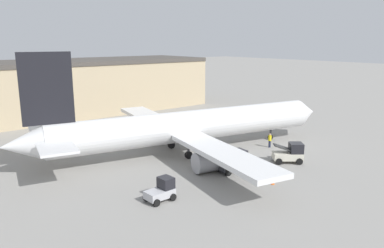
{
  "coord_description": "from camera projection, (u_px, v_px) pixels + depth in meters",
  "views": [
    {
      "loc": [
        -28.29,
        -34.73,
        13.57
      ],
      "look_at": [
        0.0,
        0.0,
        3.51
      ],
      "focal_mm": 35.0,
      "sensor_mm": 36.0,
      "label": 1
    }
  ],
  "objects": [
    {
      "name": "ground_plane",
      "position": [
        192.0,
        151.0,
        46.68
      ],
      "size": [
        400.0,
        400.0,
        0.0
      ],
      "primitive_type": "plane",
      "color": "gray"
    },
    {
      "name": "pushback_tug",
      "position": [
        234.0,
        162.0,
        39.45
      ],
      "size": [
        3.35,
        2.3,
        2.23
      ],
      "rotation": [
        0.0,
        0.0,
        -0.12
      ],
      "color": "#2D2D33",
      "rests_on": "ground_plane"
    },
    {
      "name": "belt_loader_truck",
      "position": [
        290.0,
        153.0,
        42.28
      ],
      "size": [
        3.59,
        3.41,
        2.26
      ],
      "rotation": [
        0.0,
        0.0,
        -0.68
      ],
      "color": "beige",
      "rests_on": "ground_plane"
    },
    {
      "name": "baggage_tug",
      "position": [
        162.0,
        190.0,
        32.29
      ],
      "size": [
        2.54,
        1.82,
        1.97
      ],
      "rotation": [
        0.0,
        0.0,
        0.04
      ],
      "color": "#B2B2B7",
      "rests_on": "ground_plane"
    },
    {
      "name": "safety_cone_near",
      "position": [
        273.0,
        181.0,
        35.99
      ],
      "size": [
        0.36,
        0.36,
        0.55
      ],
      "color": "#EF590F",
      "rests_on": "ground_plane"
    },
    {
      "name": "terminal_building",
      "position": [
        31.0,
        90.0,
        65.69
      ],
      "size": [
        67.37,
        16.36,
        9.97
      ],
      "color": "tan",
      "rests_on": "ground_plane"
    },
    {
      "name": "ground_crew_worker",
      "position": [
        270.0,
        140.0,
        48.26
      ],
      "size": [
        0.41,
        0.41,
        1.84
      ],
      "rotation": [
        0.0,
        0.0,
        3.57
      ],
      "color": "#1E2338",
      "rests_on": "ground_plane"
    },
    {
      "name": "airplane",
      "position": [
        184.0,
        127.0,
        45.48
      ],
      "size": [
        41.3,
        35.72,
        12.46
      ],
      "rotation": [
        0.0,
        0.0,
        -0.2
      ],
      "color": "silver",
      "rests_on": "ground_plane"
    }
  ]
}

